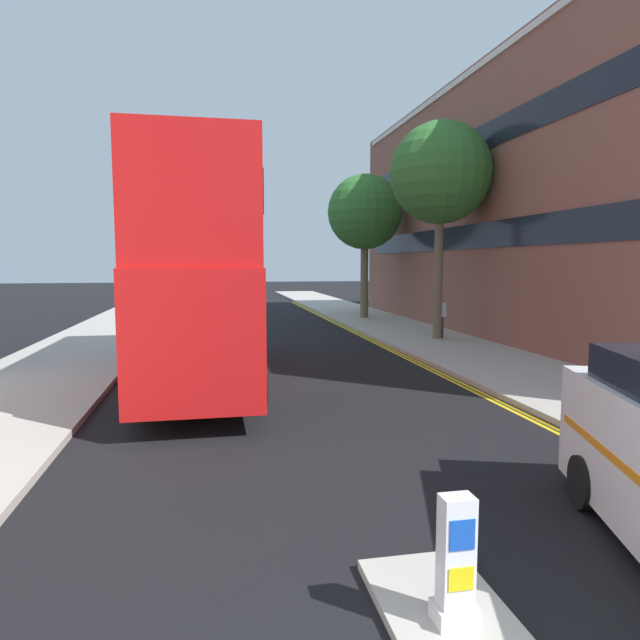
{
  "coord_description": "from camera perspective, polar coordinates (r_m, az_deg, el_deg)",
  "views": [
    {
      "loc": [
        -1.96,
        -1.5,
        3.13
      ],
      "look_at": [
        0.5,
        11.0,
        1.8
      ],
      "focal_mm": 30.73,
      "sensor_mm": 36.0,
      "label": 1
    }
  ],
  "objects": [
    {
      "name": "kerb_line_inner",
      "position": [
        16.98,
        10.52,
        -4.74
      ],
      "size": [
        0.1,
        56.0,
        0.01
      ],
      "primitive_type": "cube",
      "color": "yellow",
      "rests_on": "ground"
    },
    {
      "name": "kerb_line_outer",
      "position": [
        17.04,
        11.02,
        -4.72
      ],
      "size": [
        0.1,
        56.0,
        0.01
      ],
      "primitive_type": "cube",
      "color": "yellow",
      "rests_on": "ground"
    },
    {
      "name": "street_tree_near",
      "position": [
        30.26,
        4.7,
        11.07
      ],
      "size": [
        4.04,
        4.04,
        7.76
      ],
      "color": "#6B6047",
      "rests_on": "sidewalk_right"
    },
    {
      "name": "sidewalk_right",
      "position": [
        19.68,
        14.51,
        -3.17
      ],
      "size": [
        4.0,
        80.0,
        0.14
      ],
      "primitive_type": "cube",
      "color": "#ADA89E",
      "rests_on": "ground"
    },
    {
      "name": "keep_left_bollard",
      "position": [
        5.16,
        13.97,
        -23.54
      ],
      "size": [
        0.36,
        0.28,
        1.11
      ],
      "color": "silver",
      "rests_on": "traffic_island"
    },
    {
      "name": "traffic_island",
      "position": [
        5.45,
        13.79,
        -28.65
      ],
      "size": [
        1.1,
        2.2,
        0.1
      ],
      "primitive_type": "cube",
      "color": "#ADA89E",
      "rests_on": "ground"
    },
    {
      "name": "double_decker_bus_away",
      "position": [
        14.88,
        -12.49,
        5.43
      ],
      "size": [
        2.83,
        10.82,
        5.64
      ],
      "color": "red",
      "rests_on": "ground"
    },
    {
      "name": "sidewalk_left",
      "position": [
        18.34,
        -25.36,
        -4.22
      ],
      "size": [
        4.0,
        80.0,
        0.14
      ],
      "primitive_type": "cube",
      "color": "#ADA89E",
      "rests_on": "ground"
    },
    {
      "name": "townhouse_terrace_right",
      "position": [
        26.9,
        24.43,
        10.57
      ],
      "size": [
        10.08,
        28.0,
        11.07
      ],
      "color": "brown",
      "rests_on": "ground"
    },
    {
      "name": "street_tree_mid",
      "position": [
        22.36,
        12.44,
        14.64
      ],
      "size": [
        3.92,
        3.92,
        8.41
      ],
      "color": "#6B6047",
      "rests_on": "sidewalk_right"
    },
    {
      "name": "pedestrian_far",
      "position": [
        22.37,
        12.48,
        0.32
      ],
      "size": [
        0.34,
        0.22,
        1.62
      ],
      "color": "#2D2D38",
      "rests_on": "sidewalk_right"
    }
  ]
}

